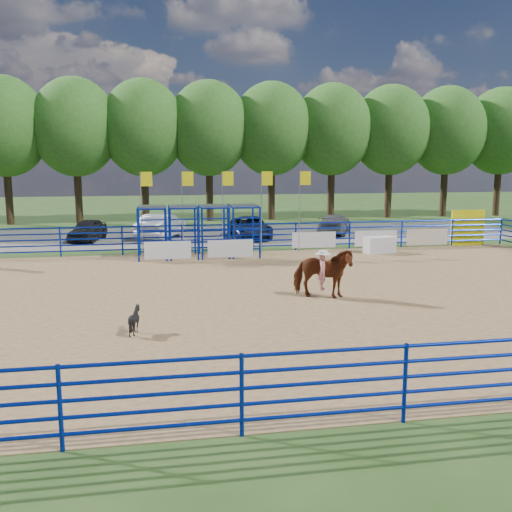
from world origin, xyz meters
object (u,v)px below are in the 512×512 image
(announcer_table, at_px, (379,245))
(car_a, at_px, (88,230))
(calf, at_px, (135,320))
(car_c, at_px, (251,227))
(car_b, at_px, (161,226))
(horse_and_rider, at_px, (323,272))
(car_d, at_px, (335,224))

(announcer_table, height_order, car_a, car_a)
(calf, bearing_deg, car_c, -53.15)
(announcer_table, xyz_separation_m, car_b, (-11.01, 7.66, 0.34))
(car_c, bearing_deg, horse_and_rider, -89.09)
(announcer_table, xyz_separation_m, calf, (-12.06, -11.99, -0.03))
(calf, bearing_deg, car_b, -37.30)
(announcer_table, bearing_deg, calf, -135.17)
(announcer_table, height_order, car_d, car_d)
(horse_and_rider, height_order, car_a, horse_and_rider)
(car_c, height_order, car_d, car_c)
(car_c, distance_m, car_d, 5.84)
(car_d, bearing_deg, car_a, 26.35)
(car_a, bearing_deg, horse_and_rider, -46.60)
(horse_and_rider, xyz_separation_m, car_d, (5.91, 16.88, -0.29))
(calf, xyz_separation_m, car_c, (6.47, 18.89, 0.26))
(car_b, bearing_deg, calf, 109.91)
(car_b, height_order, car_d, car_b)
(car_a, height_order, car_b, car_b)
(car_b, distance_m, car_d, 11.17)
(calf, bearing_deg, car_d, -65.71)
(calf, relative_size, car_d, 0.17)
(announcer_table, distance_m, car_c, 8.88)
(car_d, bearing_deg, horse_and_rider, 95.29)
(car_b, relative_size, car_c, 0.98)
(announcer_table, height_order, car_c, car_c)
(calf, relative_size, car_c, 0.16)
(horse_and_rider, height_order, calf, horse_and_rider)
(car_b, height_order, car_c, car_b)
(car_a, bearing_deg, calf, -67.33)
(horse_and_rider, distance_m, car_c, 15.81)
(car_a, relative_size, car_d, 0.85)
(car_b, relative_size, car_d, 1.04)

